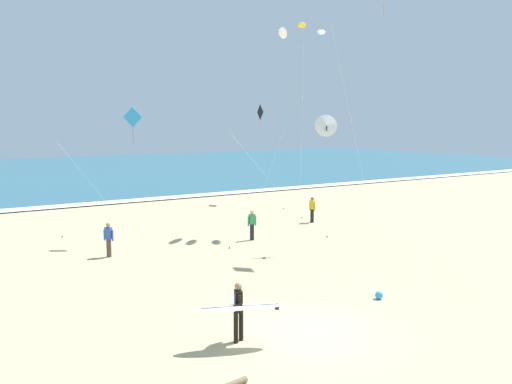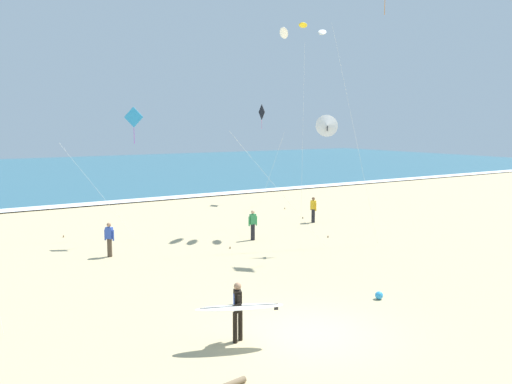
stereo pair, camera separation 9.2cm
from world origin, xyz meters
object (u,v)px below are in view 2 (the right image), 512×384
Objects in this scene: surfer_lead at (239,308)px; beach_ball at (379,295)px; kite_arc_golden_outer at (303,31)px; kite_delta_ivory_extra at (326,126)px; kite_diamond_cobalt_far at (131,123)px; bystander_blue_top at (109,239)px; kite_diamond_charcoal_near at (262,115)px; bystander_green_top at (253,225)px; bystander_yellow_top at (313,210)px.

surfer_lead is 8.70× the size of beach_ball.
kite_arc_golden_outer is 7.51m from kite_delta_ivory_extra.
kite_arc_golden_outer reaches higher than kite_diamond_cobalt_far.
kite_arc_golden_outer is 7.34× the size of bystander_blue_top.
bystander_blue_top is (0.01, 11.66, -0.23)m from surfer_lead.
kite_arc_golden_outer is (11.68, 12.59, 10.22)m from surfer_lead.
kite_diamond_charcoal_near reaches higher than surfer_lead.
kite_diamond_cobalt_far is (-13.42, -8.35, -0.60)m from kite_diamond_charcoal_near.
surfer_lead is 6.18m from beach_ball.
kite_diamond_cobalt_far is 0.59× the size of kite_arc_golden_outer.
kite_delta_ivory_extra is 4.10× the size of bystander_green_top.
kite_diamond_cobalt_far is at bearing 81.56° from surfer_lead.
surfer_lead is at bearing -98.44° from kite_diamond_cobalt_far.
bystander_yellow_top is at bearing 21.19° from bystander_green_top.
bystander_green_top is at bearing 56.28° from surfer_lead.
kite_diamond_charcoal_near is 4.75× the size of bystander_blue_top.
beach_ball is (-7.19, -12.74, -0.67)m from bystander_yellow_top.
kite_diamond_charcoal_near is at bearing 31.89° from kite_diamond_cobalt_far.
surfer_lead reaches higher than bystander_green_top.
beach_ball is (6.07, 0.68, -0.91)m from surfer_lead.
bystander_blue_top is 12.56m from beach_ball.
beach_ball is (-5.61, -11.91, -11.13)m from kite_arc_golden_outer.
kite_arc_golden_outer is 41.66× the size of beach_ball.
kite_diamond_charcoal_near is 15.30m from bystander_green_top.
surfer_lead is at bearing -124.40° from kite_diamond_charcoal_near.
bystander_yellow_top is at bearing 27.72° from kite_arc_golden_outer.
kite_delta_ivory_extra is at bearing -59.19° from bystander_green_top.
surfer_lead is 11.66m from bystander_blue_top.
bystander_blue_top is at bearing -175.47° from kite_arc_golden_outer.
bystander_yellow_top is at bearing 60.57° from beach_ball.
bystander_blue_top is at bearing -144.58° from kite_diamond_charcoal_near.
kite_diamond_cobalt_far reaches higher than bystander_green_top.
kite_diamond_cobalt_far is 11.00m from kite_arc_golden_outer.
kite_arc_golden_outer is 17.24m from beach_ball.
surfer_lead is at bearing -90.05° from bystander_blue_top.
kite_diamond_charcoal_near is 0.65× the size of kite_arc_golden_outer.
bystander_blue_top is at bearing 89.95° from surfer_lead.
bystander_yellow_top is at bearing 45.33° from surfer_lead.
surfer_lead is at bearing -173.64° from beach_ball.
bystander_blue_top is (-2.12, -2.70, -5.29)m from kite_diamond_cobalt_far.
surfer_lead reaches higher than beach_ball.
kite_delta_ivory_extra is 8.53m from bystander_yellow_top.
bystander_blue_top is (-13.25, -1.75, 0.00)m from bystander_yellow_top.
surfer_lead is 0.21× the size of kite_arc_golden_outer.
kite_diamond_charcoal_near is at bearing 55.60° from surfer_lead.
kite_diamond_cobalt_far is at bearing 138.03° from kite_delta_ivory_extra.
kite_delta_ivory_extra is at bearing -114.52° from kite_arc_golden_outer.
kite_delta_ivory_extra is 6.49m from bystander_green_top.
kite_diamond_charcoal_near is 11.25m from bystander_yellow_top.
surfer_lead is 19.98m from kite_arc_golden_outer.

